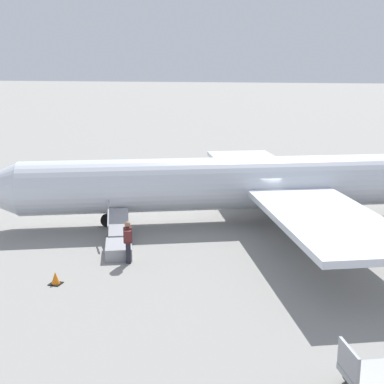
{
  "coord_description": "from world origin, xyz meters",
  "views": [
    {
      "loc": [
        -4.7,
        26.44,
        7.66
      ],
      "look_at": [
        2.89,
        2.25,
        1.84
      ],
      "focal_mm": 50.0,
      "sensor_mm": 36.0,
      "label": 1
    }
  ],
  "objects": [
    {
      "name": "luggage_cart",
      "position": [
        -5.66,
        13.91,
        0.46
      ],
      "size": [
        2.46,
        1.93,
        1.22
      ],
      "rotation": [
        0.0,
        0.0,
        0.44
      ],
      "color": "gray",
      "rests_on": "ground"
    },
    {
      "name": "traffic_cone_near_stairs",
      "position": [
        5.54,
        10.48,
        0.22
      ],
      "size": [
        0.43,
        0.43,
        0.47
      ],
      "color": "black",
      "rests_on": "ground"
    },
    {
      "name": "airplane_main",
      "position": [
        -0.86,
        -0.4,
        2.08
      ],
      "size": [
        28.46,
        22.32,
        6.94
      ],
      "rotation": [
        0.0,
        0.0,
        0.43
      ],
      "color": "silver",
      "rests_on": "ground"
    },
    {
      "name": "passenger",
      "position": [
        3.9,
        7.65,
        1.0
      ],
      "size": [
        0.46,
        0.57,
        1.74
      ],
      "rotation": [
        0.0,
        0.0,
        -1.14
      ],
      "color": "#23232D",
      "rests_on": "ground"
    },
    {
      "name": "ground_plane",
      "position": [
        0.0,
        0.0,
        0.0
      ],
      "size": [
        600.0,
        600.0,
        0.0
      ],
      "primitive_type": "plane",
      "color": "gray"
    },
    {
      "name": "boarding_stairs",
      "position": [
        4.87,
        6.49,
        0.38
      ],
      "size": [
        2.61,
        4.07,
        1.72
      ],
      "rotation": [
        0.0,
        0.0,
        -1.14
      ],
      "color": "#99999E",
      "rests_on": "ground"
    }
  ]
}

